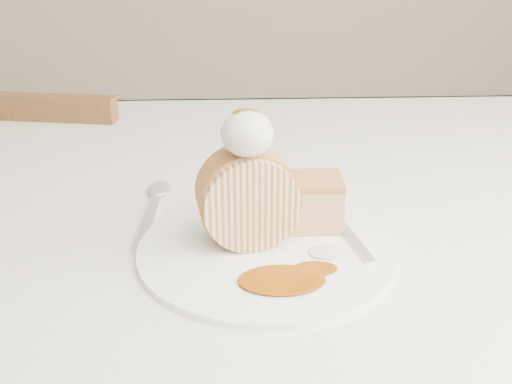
{
  "coord_description": "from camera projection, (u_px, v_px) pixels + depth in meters",
  "views": [
    {
      "loc": [
        -0.06,
        -0.54,
        1.06
      ],
      "look_at": [
        -0.03,
        0.01,
        0.82
      ],
      "focal_mm": 40.0,
      "sensor_mm": 36.0,
      "label": 1
    }
  ],
  "objects": [
    {
      "name": "spoon",
      "position": [
        148.0,
        223.0,
        0.68
      ],
      "size": [
        0.03,
        0.18,
        0.0
      ],
      "primitive_type": "cube",
      "rotation": [
        0.0,
        0.0,
        -0.04
      ],
      "color": "silver",
      "rests_on": "table"
    },
    {
      "name": "caramel_drizzle",
      "position": [
        246.0,
        107.0,
        0.57
      ],
      "size": [
        0.03,
        0.02,
        0.01
      ],
      "primitive_type": "ellipsoid",
      "color": "#813C05",
      "rests_on": "whipped_cream"
    },
    {
      "name": "cake_chunk",
      "position": [
        313.0,
        205.0,
        0.66
      ],
      "size": [
        0.06,
        0.06,
        0.05
      ],
      "primitive_type": "cube",
      "rotation": [
        0.0,
        0.0,
        -0.03
      ],
      "color": "tan",
      "rests_on": "plate"
    },
    {
      "name": "whipped_cream",
      "position": [
        247.0,
        134.0,
        0.57
      ],
      "size": [
        0.05,
        0.05,
        0.05
      ],
      "primitive_type": "ellipsoid",
      "color": "silver",
      "rests_on": "roulade_slice"
    },
    {
      "name": "fork",
      "position": [
        350.0,
        236.0,
        0.64
      ],
      "size": [
        0.05,
        0.17,
        0.0
      ],
      "primitive_type": "cube",
      "rotation": [
        0.0,
        0.0,
        0.17
      ],
      "color": "silver",
      "rests_on": "plate"
    },
    {
      "name": "chair_far",
      "position": [
        63.0,
        232.0,
        1.29
      ],
      "size": [
        0.43,
        0.43,
        0.8
      ],
      "rotation": [
        0.0,
        0.0,
        2.97
      ],
      "color": "brown",
      "rests_on": "ground"
    },
    {
      "name": "roulade_slice",
      "position": [
        248.0,
        198.0,
        0.61
      ],
      "size": [
        0.11,
        0.07,
        0.1
      ],
      "primitive_type": "cylinder",
      "rotation": [
        1.57,
        0.0,
        0.16
      ],
      "color": "beige",
      "rests_on": "plate"
    },
    {
      "name": "caramel_pool",
      "position": [
        282.0,
        280.0,
        0.56
      ],
      "size": [
        0.09,
        0.06,
        0.0
      ],
      "primitive_type": null,
      "rotation": [
        0.0,
        0.0,
        -0.03
      ],
      "color": "#813C05",
      "rests_on": "plate"
    },
    {
      "name": "plate",
      "position": [
        266.0,
        249.0,
        0.62
      ],
      "size": [
        0.29,
        0.29,
        0.01
      ],
      "primitive_type": "cylinder",
      "rotation": [
        0.0,
        0.0,
        -0.03
      ],
      "color": "white",
      "rests_on": "table"
    },
    {
      "name": "table",
      "position": [
        272.0,
        236.0,
        0.84
      ],
      "size": [
        1.4,
        0.9,
        0.75
      ],
      "color": "white",
      "rests_on": "ground"
    }
  ]
}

